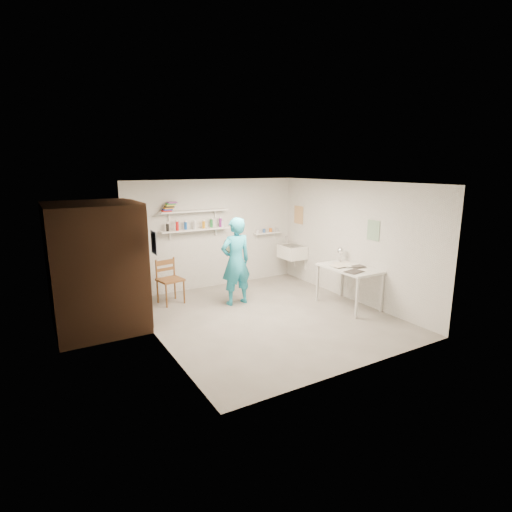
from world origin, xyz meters
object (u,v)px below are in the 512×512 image
wall_clock (231,245)px  belfast_sink (292,252)px  wooden_chair (170,280)px  man (236,261)px  work_table (348,287)px  desk_lamp (341,251)px

wall_clock → belfast_sink: bearing=15.7°
belfast_sink → wooden_chair: (-3.02, -0.11, -0.22)m
man → wooden_chair: bearing=-33.1°
man → work_table: size_ratio=1.46×
wooden_chair → wall_clock: bearing=-32.8°
wall_clock → desk_lamp: 2.23m
man → wooden_chair: (-1.11, 0.69, -0.38)m
wooden_chair → man: bearing=-41.9°
man → belfast_sink: bearing=-158.5°
work_table → wall_clock: bearing=140.9°
belfast_sink → man: (-1.91, -0.80, 0.16)m
belfast_sink → desk_lamp: size_ratio=4.07×
desk_lamp → wall_clock: bearing=153.6°
wall_clock → desk_lamp: (1.99, -0.99, -0.14)m
wall_clock → wooden_chair: bearing=155.9°
wooden_chair → desk_lamp: size_ratio=6.52×
wall_clock → wooden_chair: (-1.11, 0.47, -0.67)m
man → wooden_chair: man is taller
belfast_sink → man: size_ratio=0.35×
work_table → belfast_sink: bearing=86.9°
desk_lamp → work_table: bearing=-112.4°
man → desk_lamp: 2.14m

